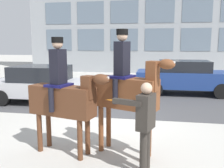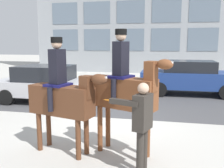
{
  "view_description": "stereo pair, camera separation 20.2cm",
  "coord_description": "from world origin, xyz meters",
  "px_view_note": "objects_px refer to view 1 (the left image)",
  "views": [
    {
      "loc": [
        1.24,
        -7.03,
        2.36
      ],
      "look_at": [
        0.2,
        -1.24,
        1.39
      ],
      "focal_mm": 40.0,
      "sensor_mm": 36.0,
      "label": 1
    },
    {
      "loc": [
        1.44,
        -6.99,
        2.36
      ],
      "look_at": [
        0.2,
        -1.24,
        1.39
      ],
      "focal_mm": 40.0,
      "sensor_mm": 36.0,
      "label": 2
    }
  ],
  "objects_px": {
    "street_car_far_lane": "(186,77)",
    "pedestrian_bystander": "(145,122)",
    "mounted_horse_lead": "(63,97)",
    "street_car_near_lane": "(43,84)",
    "mounted_horse_companion": "(126,90)"
  },
  "relations": [
    {
      "from": "pedestrian_bystander",
      "to": "street_car_near_lane",
      "type": "height_order",
      "value": "pedestrian_bystander"
    },
    {
      "from": "mounted_horse_lead",
      "to": "street_car_near_lane",
      "type": "relative_size",
      "value": 0.6
    },
    {
      "from": "mounted_horse_lead",
      "to": "street_car_near_lane",
      "type": "height_order",
      "value": "mounted_horse_lead"
    },
    {
      "from": "mounted_horse_companion",
      "to": "street_car_near_lane",
      "type": "bearing_deg",
      "value": 154.22
    },
    {
      "from": "street_car_near_lane",
      "to": "street_car_far_lane",
      "type": "xyz_separation_m",
      "value": [
        5.83,
        2.66,
        0.07
      ]
    },
    {
      "from": "street_car_far_lane",
      "to": "pedestrian_bystander",
      "type": "bearing_deg",
      "value": -101.15
    },
    {
      "from": "pedestrian_bystander",
      "to": "street_car_far_lane",
      "type": "distance_m",
      "value": 7.83
    },
    {
      "from": "street_car_far_lane",
      "to": "mounted_horse_companion",
      "type": "bearing_deg",
      "value": -105.78
    },
    {
      "from": "street_car_near_lane",
      "to": "mounted_horse_lead",
      "type": "bearing_deg",
      "value": -59.63
    },
    {
      "from": "mounted_horse_lead",
      "to": "pedestrian_bystander",
      "type": "xyz_separation_m",
      "value": [
        1.73,
        -0.62,
        -0.25
      ]
    },
    {
      "from": "mounted_horse_companion",
      "to": "street_car_near_lane",
      "type": "relative_size",
      "value": 0.64
    },
    {
      "from": "mounted_horse_lead",
      "to": "pedestrian_bystander",
      "type": "bearing_deg",
      "value": -5.34
    },
    {
      "from": "street_car_far_lane",
      "to": "mounted_horse_lead",
      "type": "bearing_deg",
      "value": -114.71
    },
    {
      "from": "mounted_horse_companion",
      "to": "mounted_horse_lead",
      "type": "bearing_deg",
      "value": -150.36
    },
    {
      "from": "mounted_horse_lead",
      "to": "pedestrian_bystander",
      "type": "relative_size",
      "value": 1.47
    }
  ]
}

